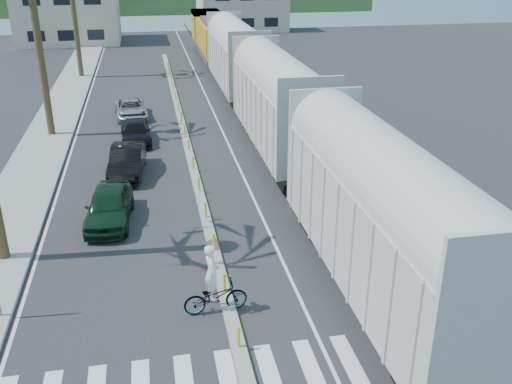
{
  "coord_description": "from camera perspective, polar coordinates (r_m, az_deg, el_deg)",
  "views": [
    {
      "loc": [
        -2.09,
        -14.61,
        11.11
      ],
      "look_at": [
        1.89,
        6.11,
        2.0
      ],
      "focal_mm": 40.0,
      "sensor_mm": 36.0,
      "label": 1
    }
  ],
  "objects": [
    {
      "name": "car_lead",
      "position": [
        25.5,
        -14.48,
        -1.33
      ],
      "size": [
        2.54,
        4.86,
        1.56
      ],
      "primitive_type": "imported",
      "rotation": [
        0.0,
        0.0,
        -0.08
      ],
      "color": "black",
      "rests_on": "ground"
    },
    {
      "name": "lane_markings",
      "position": [
        41.14,
        -10.64,
        7.29
      ],
      "size": [
        9.42,
        90.0,
        0.01
      ],
      "color": "silver",
      "rests_on": "ground"
    },
    {
      "name": "car_third",
      "position": [
        35.9,
        -11.94,
        5.86
      ],
      "size": [
        2.14,
        4.47,
        1.25
      ],
      "primitive_type": "imported",
      "rotation": [
        0.0,
        0.0,
        0.04
      ],
      "color": "black",
      "rests_on": "ground"
    },
    {
      "name": "ground",
      "position": [
        18.47,
        -2.24,
        -13.64
      ],
      "size": [
        140.0,
        140.0,
        0.0
      ],
      "primitive_type": "plane",
      "color": "#28282B",
      "rests_on": "ground"
    },
    {
      "name": "cyclist",
      "position": [
        18.9,
        -4.17,
        -9.8
      ],
      "size": [
        1.06,
        2.22,
        2.47
      ],
      "rotation": [
        0.0,
        0.0,
        1.65
      ],
      "color": "#9EA0A5",
      "rests_on": "ground"
    },
    {
      "name": "crosswalk",
      "position": [
        16.93,
        -1.16,
        -17.63
      ],
      "size": [
        14.0,
        2.2,
        0.01
      ],
      "primitive_type": "cube",
      "color": "silver",
      "rests_on": "ground"
    },
    {
      "name": "car_second",
      "position": [
        30.72,
        -12.76,
        3.08
      ],
      "size": [
        2.47,
        4.94,
        1.53
      ],
      "primitive_type": "imported",
      "rotation": [
        0.0,
        0.0,
        -0.09
      ],
      "color": "black",
      "rests_on": "ground"
    },
    {
      "name": "median",
      "position": [
        36.35,
        -7.1,
        5.51
      ],
      "size": [
        0.45,
        60.0,
        0.85
      ],
      "color": "gray",
      "rests_on": "ground"
    },
    {
      "name": "rails",
      "position": [
        44.6,
        -1.41,
        8.96
      ],
      "size": [
        1.56,
        100.0,
        0.06
      ],
      "color": "black",
      "rests_on": "ground"
    },
    {
      "name": "sidewalk",
      "position": [
        41.62,
        -19.46,
        6.63
      ],
      "size": [
        3.0,
        90.0,
        0.15
      ],
      "primitive_type": "cube",
      "color": "gray",
      "rests_on": "ground"
    },
    {
      "name": "freight_train",
      "position": [
        37.76,
        0.21,
        10.8
      ],
      "size": [
        3.0,
        60.94,
        5.85
      ],
      "color": "beige",
      "rests_on": "ground"
    },
    {
      "name": "car_rear",
      "position": [
        41.35,
        -12.41,
        8.13
      ],
      "size": [
        2.85,
        4.88,
        1.26
      ],
      "primitive_type": "imported",
      "rotation": [
        0.0,
        0.0,
        0.08
      ],
      "color": "#A4A6A9",
      "rests_on": "ground"
    }
  ]
}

